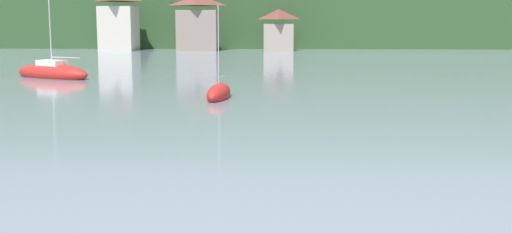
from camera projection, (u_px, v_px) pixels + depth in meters
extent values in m
ellipsoid|color=#264223|center=(268.00, 11.00, 131.46)|extent=(246.40, 28.79, 38.03)
cube|color=beige|center=(119.00, 28.00, 97.46)|extent=(5.05, 5.99, 6.63)
cube|color=gray|center=(198.00, 30.00, 96.27)|extent=(5.98, 4.57, 6.05)
pyramid|color=brown|center=(197.00, 0.00, 95.60)|extent=(6.28, 4.80, 1.60)
cube|color=gray|center=(279.00, 37.00, 96.25)|extent=(4.38, 5.28, 4.03)
pyramid|color=brown|center=(279.00, 14.00, 95.74)|extent=(4.60, 5.54, 1.53)
ellipsoid|color=red|center=(219.00, 94.00, 37.61)|extent=(1.52, 4.49, 1.20)
cylinder|color=#B7B7BC|center=(218.00, 47.00, 37.20)|extent=(0.05, 0.05, 4.84)
cylinder|color=#ADADB2|center=(221.00, 77.00, 38.29)|extent=(0.18, 1.66, 0.05)
ellipsoid|color=red|center=(52.00, 73.00, 51.12)|extent=(7.68, 5.53, 1.58)
cylinder|color=#B7B7BC|center=(50.00, 22.00, 50.52)|extent=(0.09, 0.09, 7.19)
cylinder|color=#ADADB2|center=(66.00, 58.00, 50.11)|extent=(2.85, 1.62, 0.08)
cube|color=silver|center=(52.00, 64.00, 51.01)|extent=(2.67, 2.27, 0.62)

